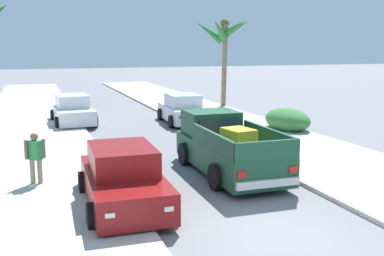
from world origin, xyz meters
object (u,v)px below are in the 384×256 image
(palm_tree_right_fore, at_px, (224,34))
(pedestrian, at_px, (35,156))
(car_left_near, at_px, (73,111))
(pickup_truck, at_px, (226,148))
(car_right_near, at_px, (182,110))
(hedge_bush, at_px, (287,120))
(car_left_mid, at_px, (123,179))

(palm_tree_right_fore, relative_size, pedestrian, 3.66)
(car_left_near, xyz_separation_m, pedestrian, (-1.93, -10.73, 0.20))
(pickup_truck, bearing_deg, palm_tree_right_fore, 67.04)
(car_left_near, distance_m, pedestrian, 10.90)
(car_right_near, bearing_deg, hedge_bush, -44.23)
(car_left_near, bearing_deg, pickup_truck, -70.94)
(hedge_bush, relative_size, pedestrian, 1.76)
(car_right_near, relative_size, hedge_bush, 1.55)
(car_left_near, bearing_deg, car_left_mid, -89.52)
(pickup_truck, xyz_separation_m, car_left_mid, (-3.71, -2.06, -0.08))
(car_right_near, height_order, hedge_bush, car_right_near)
(car_right_near, relative_size, car_left_mid, 1.01)
(pickup_truck, distance_m, car_left_mid, 4.24)
(car_right_near, bearing_deg, pedestrian, -128.84)
(palm_tree_right_fore, distance_m, pedestrian, 18.96)
(car_left_mid, distance_m, pedestrian, 3.14)
(pickup_truck, height_order, car_left_near, pickup_truck)
(car_right_near, height_order, car_left_mid, same)
(car_left_mid, height_order, hedge_bush, car_left_mid)
(hedge_bush, height_order, pedestrian, pedestrian)
(pickup_truck, bearing_deg, car_left_near, 109.06)
(pedestrian, bearing_deg, car_right_near, 51.16)
(car_left_mid, bearing_deg, hedge_bush, 39.52)
(hedge_bush, xyz_separation_m, pedestrian, (-11.37, -5.31, 0.36))
(car_left_mid, xyz_separation_m, palm_tree_right_fore, (9.88, 16.62, 4.05))
(car_left_near, xyz_separation_m, hedge_bush, (9.44, -5.41, -0.16))
(palm_tree_right_fore, xyz_separation_m, hedge_bush, (-0.55, -8.93, -4.21))
(pedestrian, bearing_deg, car_left_near, 79.80)
(pickup_truck, xyz_separation_m, hedge_bush, (5.62, 5.64, -0.24))
(car_left_mid, bearing_deg, palm_tree_right_fore, 59.28)
(car_right_near, bearing_deg, car_left_mid, -114.85)
(palm_tree_right_fore, xyz_separation_m, pedestrian, (-11.92, -14.24, -3.85))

